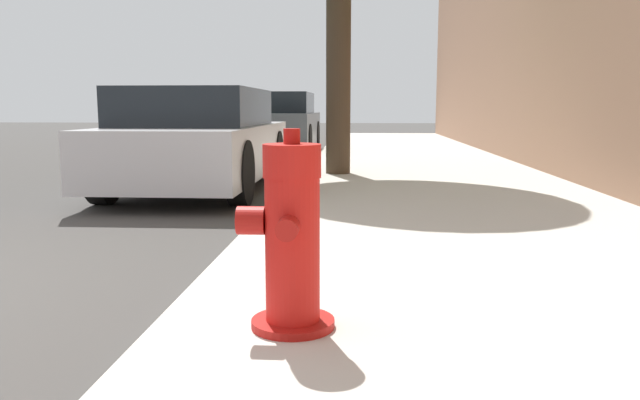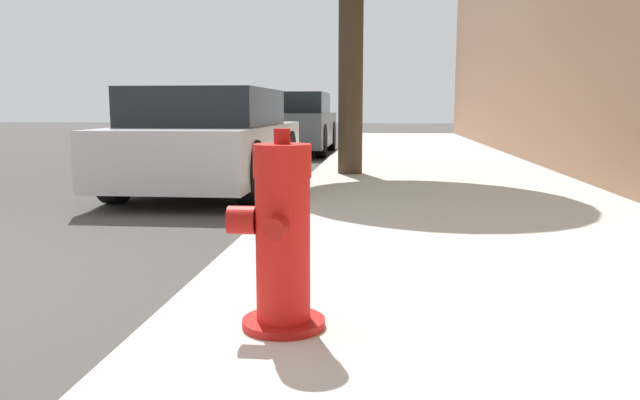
% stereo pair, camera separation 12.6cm
% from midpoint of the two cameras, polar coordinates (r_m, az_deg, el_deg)
% --- Properties ---
extents(sidewalk_slab, '(3.53, 40.00, 0.13)m').
position_cam_midpoint_polar(sidewalk_slab, '(3.16, 20.49, -10.41)').
color(sidewalk_slab, beige).
rests_on(sidewalk_slab, ground_plane).
extents(fire_hydrant, '(0.41, 0.42, 0.84)m').
position_cam_midpoint_polar(fire_hydrant, '(2.62, -2.16, -3.59)').
color(fire_hydrant, '#A91511').
rests_on(fire_hydrant, sidewalk_slab).
extents(parked_car_near, '(1.73, 4.17, 1.29)m').
position_cam_midpoint_polar(parked_car_near, '(8.16, -9.42, 5.42)').
color(parked_car_near, '#B7B7BC').
rests_on(parked_car_near, ground_plane).
extents(parked_car_mid, '(1.89, 3.80, 1.39)m').
position_cam_midpoint_polar(parked_car_mid, '(14.40, -2.55, 6.98)').
color(parked_car_mid, '#4C5156').
rests_on(parked_car_mid, ground_plane).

